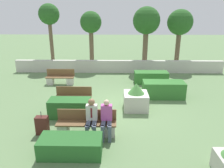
# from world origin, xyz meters

# --- Properties ---
(ground_plane) EXTENTS (60.00, 60.00, 0.00)m
(ground_plane) POSITION_xyz_m (0.00, 0.00, 0.00)
(ground_plane) COLOR #607F51
(perimeter_wall) EXTENTS (14.34, 0.30, 0.85)m
(perimeter_wall) POSITION_xyz_m (0.00, 5.67, 0.43)
(perimeter_wall) COLOR beige
(perimeter_wall) RESTS_ON ground_plane
(bench_front) EXTENTS (2.08, 0.49, 0.86)m
(bench_front) POSITION_xyz_m (-1.19, -2.36, 0.34)
(bench_front) COLOR brown
(bench_front) RESTS_ON ground_plane
(bench_left_side) EXTENTS (1.63, 0.49, 0.86)m
(bench_left_side) POSITION_xyz_m (-3.45, 3.07, 0.33)
(bench_left_side) COLOR brown
(bench_left_side) RESTS_ON ground_plane
(bench_right_side) EXTENTS (1.62, 0.48, 0.86)m
(bench_right_side) POSITION_xyz_m (-2.09, -0.00, 0.32)
(bench_right_side) COLOR brown
(bench_right_side) RESTS_ON ground_plane
(person_seated_man) EXTENTS (0.38, 0.63, 1.36)m
(person_seated_man) POSITION_xyz_m (-0.99, -2.50, 0.76)
(person_seated_man) COLOR #515B70
(person_seated_man) RESTS_ON ground_plane
(person_seated_woman) EXTENTS (0.38, 0.63, 1.33)m
(person_seated_woman) POSITION_xyz_m (-0.48, -2.50, 0.73)
(person_seated_woman) COLOR #515B70
(person_seated_woman) RESTS_ON ground_plane
(hedge_block_near_left) EXTENTS (2.03, 0.89, 0.82)m
(hedge_block_near_left) POSITION_xyz_m (2.19, 1.15, 0.41)
(hedge_block_near_left) COLOR #33702D
(hedge_block_near_left) RESTS_ON ground_plane
(hedge_block_near_right) EXTENTS (1.68, 0.73, 0.76)m
(hedge_block_near_right) POSITION_xyz_m (-2.04, -1.04, 0.38)
(hedge_block_near_right) COLOR #286028
(hedge_block_near_right) RESTS_ON ground_plane
(hedge_block_mid_left) EXTENTS (1.88, 0.83, 0.57)m
(hedge_block_mid_left) POSITION_xyz_m (-1.52, -3.51, 0.29)
(hedge_block_mid_left) COLOR #286028
(hedge_block_mid_left) RESTS_ON ground_plane
(hedge_block_mid_right) EXTENTS (1.96, 0.80, 0.70)m
(hedge_block_mid_right) POSITION_xyz_m (1.91, 3.38, 0.35)
(hedge_block_mid_right) COLOR #33702D
(hedge_block_mid_right) RESTS_ON ground_plane
(planter_corner_right) EXTENTS (1.03, 1.03, 1.19)m
(planter_corner_right) POSITION_xyz_m (0.70, -0.24, 0.51)
(planter_corner_right) COLOR beige
(planter_corner_right) RESTS_ON ground_plane
(suitcase) EXTENTS (0.43, 0.26, 0.87)m
(suitcase) POSITION_xyz_m (-2.75, -2.38, 0.33)
(suitcase) COLOR #471E19
(suitcase) RESTS_ON ground_plane
(tree_leftmost) EXTENTS (1.47, 1.47, 4.61)m
(tree_leftmost) POSITION_xyz_m (-4.97, 7.04, 3.72)
(tree_leftmost) COLOR brown
(tree_leftmost) RESTS_ON ground_plane
(tree_center_left) EXTENTS (1.53, 1.53, 4.10)m
(tree_center_left) POSITION_xyz_m (-2.00, 6.96, 3.19)
(tree_center_left) COLOR brown
(tree_center_left) RESTS_ON ground_plane
(tree_center_right) EXTENTS (1.86, 1.86, 4.40)m
(tree_center_right) POSITION_xyz_m (1.88, 6.47, 3.36)
(tree_center_right) COLOR brown
(tree_center_right) RESTS_ON ground_plane
(tree_rightmost) EXTENTS (1.79, 1.79, 4.23)m
(tree_rightmost) POSITION_xyz_m (4.31, 6.94, 3.24)
(tree_rightmost) COLOR brown
(tree_rightmost) RESTS_ON ground_plane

